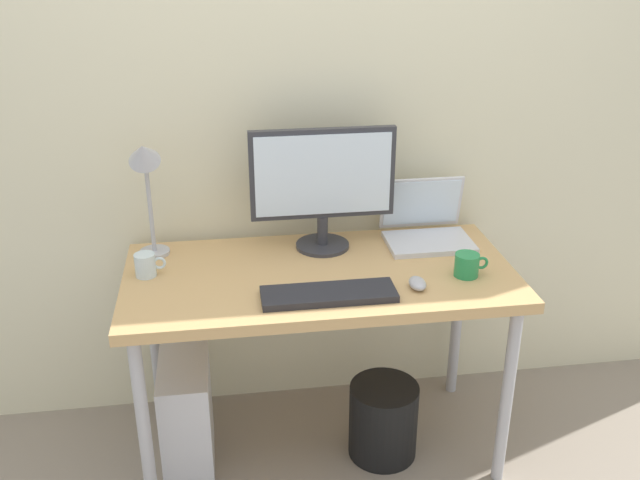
{
  "coord_description": "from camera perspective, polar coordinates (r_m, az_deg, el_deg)",
  "views": [
    {
      "loc": [
        -0.33,
        -2.21,
        1.87
      ],
      "look_at": [
        0.0,
        0.0,
        0.88
      ],
      "focal_mm": 40.0,
      "sensor_mm": 36.0,
      "label": 1
    }
  ],
  "objects": [
    {
      "name": "laptop",
      "position": [
        2.75,
        8.46,
        1.18
      ],
      "size": [
        0.32,
        0.26,
        0.23
      ],
      "color": "silver",
      "rests_on": "desk"
    },
    {
      "name": "desk_lamp",
      "position": [
        2.55,
        -13.79,
        5.32
      ],
      "size": [
        0.11,
        0.16,
        0.46
      ],
      "color": "#B2B2B7",
      "rests_on": "desk"
    },
    {
      "name": "wastebasket",
      "position": [
        2.8,
        5.08,
        -14.15
      ],
      "size": [
        0.26,
        0.26,
        0.3
      ],
      "primitive_type": "cylinder",
      "color": "black",
      "rests_on": "ground_plane"
    },
    {
      "name": "coffee_mug",
      "position": [
        2.5,
        11.69,
        -1.97
      ],
      "size": [
        0.12,
        0.08,
        0.08
      ],
      "color": "#268C4C",
      "rests_on": "desk"
    },
    {
      "name": "ground_plane",
      "position": [
        2.91,
        0.0,
        -16.01
      ],
      "size": [
        6.0,
        6.0,
        0.0
      ],
      "primitive_type": "plane",
      "color": "gray"
    },
    {
      "name": "back_wall",
      "position": [
        2.68,
        -1.25,
        11.64
      ],
      "size": [
        4.4,
        0.04,
        2.6
      ],
      "primitive_type": "cube",
      "color": "beige",
      "rests_on": "ground_plane"
    },
    {
      "name": "monitor",
      "position": [
        2.58,
        0.21,
        4.69
      ],
      "size": [
        0.53,
        0.2,
        0.46
      ],
      "color": "#333338",
      "rests_on": "desk"
    },
    {
      "name": "keyboard",
      "position": [
        2.32,
        0.78,
        -4.35
      ],
      "size": [
        0.44,
        0.14,
        0.02
      ],
      "primitive_type": "cube",
      "color": "#232328",
      "rests_on": "desk"
    },
    {
      "name": "mouse",
      "position": [
        2.4,
        7.8,
        -3.46
      ],
      "size": [
        0.06,
        0.09,
        0.03
      ],
      "primitive_type": "ellipsoid",
      "color": "#B2B2B7",
      "rests_on": "desk"
    },
    {
      "name": "computer_tower",
      "position": [
        2.77,
        -10.6,
        -13.34
      ],
      "size": [
        0.18,
        0.36,
        0.42
      ],
      "primitive_type": "cube",
      "color": "silver",
      "rests_on": "ground_plane"
    },
    {
      "name": "glass_cup",
      "position": [
        2.52,
        -13.75,
        -1.95
      ],
      "size": [
        0.11,
        0.07,
        0.08
      ],
      "color": "silver",
      "rests_on": "desk"
    },
    {
      "name": "desk",
      "position": [
        2.53,
        0.0,
        -3.95
      ],
      "size": [
        1.36,
        0.67,
        0.76
      ],
      "color": "tan",
      "rests_on": "ground_plane"
    }
  ]
}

